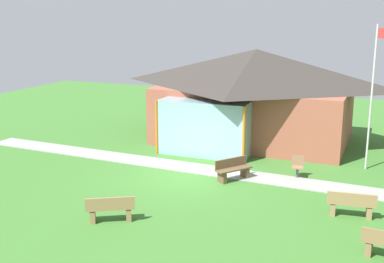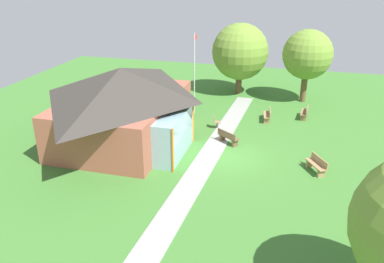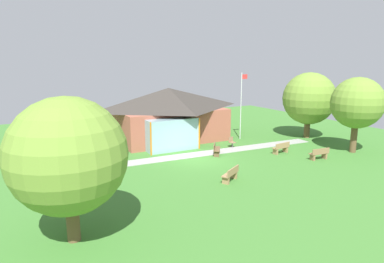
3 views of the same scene
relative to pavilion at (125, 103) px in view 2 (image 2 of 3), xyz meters
name	(u,v)px [view 2 (image 2 of 3)]	position (x,y,z in m)	size (l,w,h in m)	color
ground_plane	(228,156)	(-0.72, -6.65, -2.38)	(44.00, 44.00, 0.00)	#3D752D
pavilion	(125,103)	(0.00, 0.00, 0.00)	(10.12, 7.96, 4.58)	#A35642
footpath	(210,154)	(-0.72, -5.59, -2.37)	(21.90, 1.30, 0.03)	#999993
flagpole	(194,70)	(5.70, -2.94, 0.86)	(0.64, 0.08, 5.89)	silver
bench_rear_near_path	(228,138)	(0.96, -6.33, -1.98)	(1.23, 1.48, 0.84)	brown
bench_lawn_far_right	(305,113)	(6.71, -10.89, -1.98)	(1.53, 0.58, 0.84)	olive
bench_mid_right	(268,115)	(5.50, -8.34, -1.98)	(1.54, 0.60, 0.84)	#9E7A51
bench_front_center	(317,165)	(-1.36, -11.52, -1.98)	(1.52, 1.14, 0.84)	#9E7A51
patio_chair_lawn_spare	(216,122)	(3.23, -5.12, -1.97)	(0.49, 0.49, 0.86)	#8C6B4C
tree_east_hedge	(240,52)	(11.42, -5.34, 1.19)	(4.66, 4.66, 5.92)	brown
tree_far_east	(308,55)	(10.61, -10.70, 1.40)	(3.85, 3.85, 5.74)	brown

